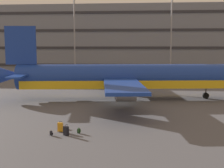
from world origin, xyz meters
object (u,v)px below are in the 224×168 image
Objects in this scene: suitcase_orange at (66,131)px; suitcase_upright at (60,127)px; airliner at (123,78)px; backpack_large at (51,133)px; suitcase_black at (64,128)px; backpack_small at (79,131)px.

suitcase_orange is 1.04× the size of suitcase_upright.
backpack_large is (-5.26, -18.35, -2.90)m from airliner.
suitcase_black is 2.19m from backpack_large.
airliner reaches higher than suitcase_orange.
airliner is at bearing 73.80° from suitcase_black.
suitcase_upright is (-4.79, -17.17, -2.68)m from airliner.
suitcase_upright reaches higher than backpack_small.
suitcase_orange is 1.94× the size of backpack_large.
airliner is 19.31m from backpack_large.
backpack_small is (-3.05, -17.51, -2.88)m from airliner.
backpack_large is (-0.54, -2.12, 0.10)m from suitcase_black.
suitcase_orange is 1.36× the size of suitcase_black.
airliner is at bearing 80.13° from backpack_small.
suitcase_upright is 1.78m from backpack_small.
suitcase_orange is at bearing -144.18° from backpack_small.
suitcase_black is 1.32× the size of backpack_small.
backpack_large is at bearing -111.84° from suitcase_upright.
suitcase_upright reaches higher than suitcase_black.
suitcase_upright is 1.73× the size of backpack_small.
airliner is 67.88× the size of backpack_small.
suitcase_black is at bearing -106.20° from airliner.
airliner is 18.02m from suitcase_upright.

